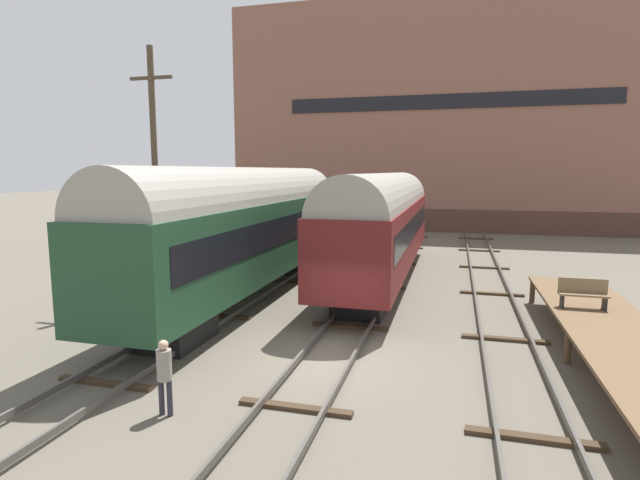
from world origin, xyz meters
name	(u,v)px	position (x,y,z in m)	size (l,w,h in m)	color
ground_plane	(328,360)	(0.00, 0.00, 0.00)	(200.00, 200.00, 0.00)	#60594C
track_left	(172,340)	(-4.91, 0.00, 0.14)	(2.60, 60.00, 0.26)	#4C4742
track_middle	(328,355)	(0.00, 0.00, 0.14)	(2.60, 60.00, 0.26)	#4C4742
track_right	(516,374)	(4.91, 0.00, 0.14)	(2.60, 60.00, 0.26)	#4C4742
train_car_maroon	(383,220)	(0.00, 10.50, 2.92)	(2.97, 17.27, 5.14)	black
train_car_green	(248,224)	(-4.91, 5.92, 3.07)	(2.96, 17.71, 5.38)	black
station_platform	(616,333)	(7.51, 1.50, 0.96)	(2.57, 13.51, 1.04)	brown
bench	(583,292)	(7.17, 3.66, 1.53)	(1.40, 0.40, 0.91)	brown
person_worker	(164,370)	(-2.62, -3.96, 1.01)	(0.32, 0.32, 1.69)	#282833
utility_pole	(155,173)	(-8.20, 4.54, 5.15)	(1.80, 0.24, 9.98)	#473828
warehouse_building	(446,120)	(2.22, 36.11, 9.95)	(38.16, 10.58, 19.89)	#4F342A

